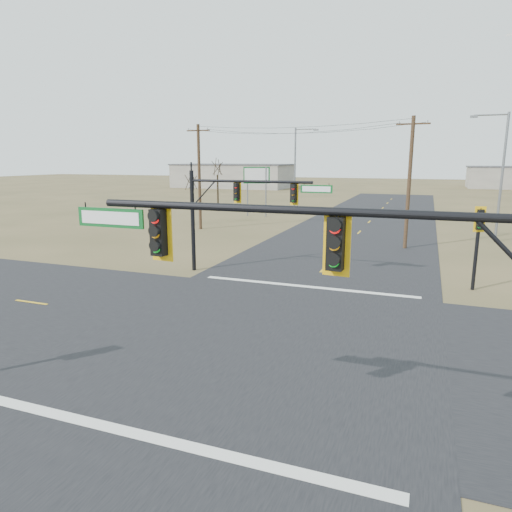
# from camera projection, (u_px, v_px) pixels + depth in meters

# --- Properties ---
(ground) EXTENTS (320.00, 320.00, 0.00)m
(ground) POSITION_uv_depth(u_px,v_px,m) (260.00, 335.00, 18.33)
(ground) COLOR brown
(ground) RESTS_ON ground
(road_ew) EXTENTS (160.00, 14.00, 0.02)m
(road_ew) POSITION_uv_depth(u_px,v_px,m) (260.00, 335.00, 18.33)
(road_ew) COLOR black
(road_ew) RESTS_ON ground
(road_ns) EXTENTS (14.00, 160.00, 0.02)m
(road_ns) POSITION_uv_depth(u_px,v_px,m) (260.00, 335.00, 18.33)
(road_ns) COLOR black
(road_ns) RESTS_ON ground
(stop_bar_near) EXTENTS (12.00, 0.40, 0.01)m
(stop_bar_near) POSITION_uv_depth(u_px,v_px,m) (158.00, 439.00, 11.46)
(stop_bar_near) COLOR silver
(stop_bar_near) RESTS_ON road_ns
(stop_bar_far) EXTENTS (12.00, 0.40, 0.01)m
(stop_bar_far) POSITION_uv_depth(u_px,v_px,m) (307.00, 286.00, 25.20)
(stop_bar_far) COLOR silver
(stop_bar_far) RESTS_ON road_ns
(mast_arm_near) EXTENTS (10.33, 0.45, 6.53)m
(mast_arm_near) POSITION_uv_depth(u_px,v_px,m) (340.00, 271.00, 8.97)
(mast_arm_near) COLOR black
(mast_arm_near) RESTS_ON ground
(mast_arm_far) EXTENTS (8.83, 0.56, 6.25)m
(mast_arm_far) POSITION_uv_depth(u_px,v_px,m) (240.00, 200.00, 27.04)
(mast_arm_far) COLOR black
(mast_arm_far) RESTS_ON ground
(pedestal_signal_ne) EXTENTS (0.61, 0.53, 4.55)m
(pedestal_signal_ne) POSITION_uv_depth(u_px,v_px,m) (479.00, 230.00, 23.89)
(pedestal_signal_ne) COLOR black
(pedestal_signal_ne) RESTS_ON ground
(utility_pole_near) EXTENTS (2.48, 0.30, 10.12)m
(utility_pole_near) POSITION_uv_depth(u_px,v_px,m) (409.00, 182.00, 35.11)
(utility_pole_near) COLOR #4A321F
(utility_pole_near) RESTS_ON ground
(utility_pole_far) EXTENTS (2.51, 0.30, 10.25)m
(utility_pole_far) POSITION_uv_depth(u_px,v_px,m) (199.00, 176.00, 45.18)
(utility_pole_far) COLOR #4A321F
(utility_pole_far) RESTS_ON ground
(highway_sign) EXTENTS (3.02, 1.26, 6.03)m
(highway_sign) POSITION_uv_depth(u_px,v_px,m) (257.00, 181.00, 55.64)
(highway_sign) COLOR slate
(highway_sign) RESTS_ON ground
(streetlight_a) EXTENTS (2.97, 0.30, 10.70)m
(streetlight_a) POSITION_uv_depth(u_px,v_px,m) (500.00, 170.00, 38.04)
(streetlight_a) COLOR slate
(streetlight_a) RESTS_ON ground
(streetlight_c) EXTENTS (2.98, 0.28, 10.74)m
(streetlight_c) POSITION_uv_depth(u_px,v_px,m) (297.00, 166.00, 57.33)
(streetlight_c) COLOR slate
(streetlight_c) RESTS_ON ground
(bare_tree_a) EXTENTS (2.89, 2.89, 5.96)m
(bare_tree_a) POSITION_uv_depth(u_px,v_px,m) (191.00, 180.00, 48.47)
(bare_tree_a) COLOR black
(bare_tree_a) RESTS_ON ground
(bare_tree_b) EXTENTS (3.54, 3.54, 7.48)m
(bare_tree_b) POSITION_uv_depth(u_px,v_px,m) (217.00, 166.00, 60.88)
(bare_tree_b) COLOR black
(bare_tree_b) RESTS_ON ground
(warehouse_left) EXTENTS (28.00, 14.00, 5.50)m
(warehouse_left) POSITION_uv_depth(u_px,v_px,m) (233.00, 176.00, 113.92)
(warehouse_left) COLOR #A19B8E
(warehouse_left) RESTS_ON ground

